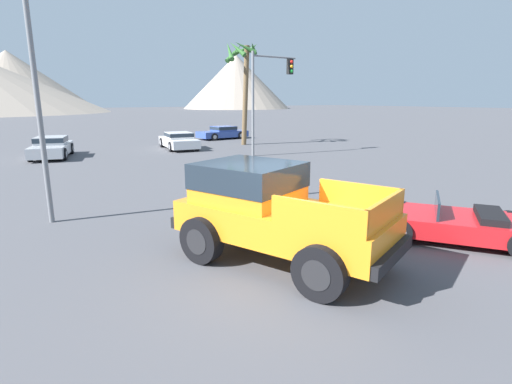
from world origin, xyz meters
TOP-DOWN VIEW (x-y plane):
  - ground_plane at (0.00, 0.00)m, footprint 320.00×320.00m
  - orange_pickup_truck at (-0.16, 0.52)m, footprint 3.46×5.03m
  - red_convertible_car at (4.28, -1.04)m, footprint 3.73×4.33m
  - parked_car_blue at (11.92, 24.15)m, footprint 4.28×2.05m
  - parked_car_silver at (-1.85, 19.96)m, footprint 3.02×4.83m
  - parked_car_white at (5.99, 19.71)m, footprint 2.48×4.69m
  - traffic_light_main at (9.41, 13.91)m, footprint 3.16×0.38m
  - street_lamp_post at (-3.68, 6.02)m, footprint 0.90×0.24m
  - palm_tree_tall at (10.97, 19.34)m, footprint 2.57×2.47m
  - distant_mountain_range at (-0.11, 119.44)m, footprint 147.68×69.72m

SIDE VIEW (x-z plane):
  - ground_plane at x=0.00m, z-range 0.00..0.00m
  - red_convertible_car at x=4.28m, z-range -0.12..0.91m
  - parked_car_blue at x=11.92m, z-range 0.02..1.09m
  - parked_car_white at x=5.99m, z-range 0.02..1.15m
  - parked_car_silver at x=-1.85m, z-range 0.02..1.23m
  - orange_pickup_truck at x=-0.16m, z-range 0.13..2.16m
  - traffic_light_main at x=9.41m, z-range 1.14..7.15m
  - street_lamp_post at x=-3.68m, z-range 0.80..9.67m
  - palm_tree_tall at x=10.97m, z-range 1.81..9.24m
  - distant_mountain_range at x=-0.11m, z-range -1.65..18.46m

